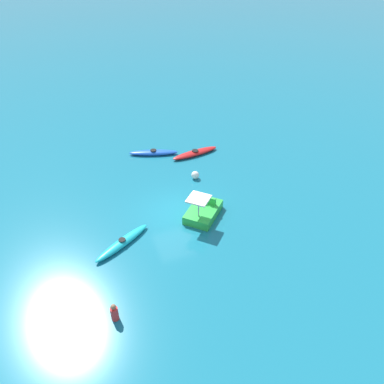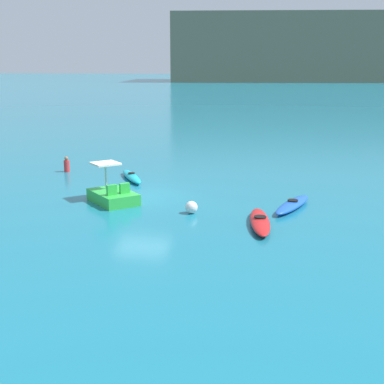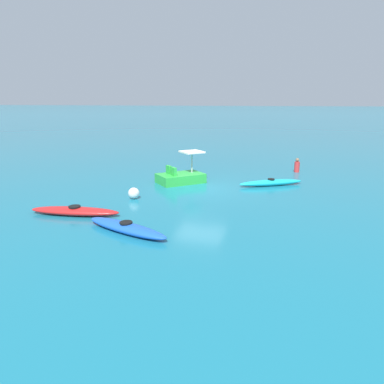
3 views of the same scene
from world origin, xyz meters
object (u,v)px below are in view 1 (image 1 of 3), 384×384
object	(u,v)px
person_near_shore	(114,313)
buoy_white	(195,175)
kayak_cyan	(122,242)
pedal_boat_green	(203,211)
kayak_red	(195,153)
kayak_blue	(153,153)

from	to	relation	value
person_near_shore	buoy_white	bearing A→B (deg)	-39.86
kayak_cyan	pedal_boat_green	xyz separation A→B (m)	(0.62, -4.76, 0.17)
kayak_cyan	person_near_shore	bearing A→B (deg)	162.80
kayak_cyan	kayak_red	bearing A→B (deg)	-44.26
kayak_cyan	kayak_blue	bearing A→B (deg)	-26.91
kayak_red	person_near_shore	distance (m)	14.12
pedal_boat_green	kayak_blue	bearing A→B (deg)	3.71
pedal_boat_green	buoy_white	size ratio (longest dim) A/B	5.42
kayak_cyan	buoy_white	size ratio (longest dim) A/B	6.51
kayak_red	kayak_blue	distance (m)	3.00
kayak_red	kayak_blue	size ratio (longest dim) A/B	1.03
kayak_blue	person_near_shore	bearing A→B (deg)	156.18
kayak_blue	person_near_shore	world-z (taller)	person_near_shore
pedal_boat_green	kayak_cyan	bearing A→B (deg)	97.41
person_near_shore	pedal_boat_green	bearing A→B (deg)	-51.51
kayak_cyan	person_near_shore	distance (m)	4.40
kayak_cyan	kayak_blue	world-z (taller)	same
kayak_red	kayak_blue	world-z (taller)	same
person_near_shore	kayak_cyan	bearing A→B (deg)	-17.20
kayak_cyan	person_near_shore	xyz separation A→B (m)	(-4.20, 1.30, 0.22)
pedal_boat_green	buoy_white	bearing A→B (deg)	-16.02
pedal_boat_green	person_near_shore	bearing A→B (deg)	128.49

